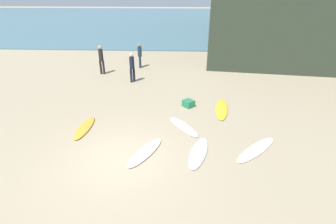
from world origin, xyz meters
The scene contains 12 objects.
ground_plane centered at (0.00, 0.00, 0.00)m, with size 120.00×120.00×0.00m, color tan.
ocean_water centered at (0.00, 35.54, 0.04)m, with size 120.00×40.00×0.08m, color slate.
surfboard_0 centered at (-1.94, 2.03, 0.04)m, with size 0.50×1.92×0.09m, color gold.
surfboard_1 centered at (2.65, 0.49, 0.04)m, with size 0.54×2.01×0.08m, color white.
surfboard_2 centered at (0.78, 0.43, 0.04)m, with size 0.52×2.03×0.09m, color silver.
surfboard_3 centered at (4.73, 0.79, 0.03)m, with size 0.51×2.29×0.06m, color #F8ECCD.
surfboard_4 centered at (2.14, 2.33, 0.04)m, with size 0.51×1.92×0.07m, color white.
surfboard_5 centered at (3.95, 4.09, 0.04)m, with size 0.57×2.37×0.08m, color yellow.
beachgoer_near centered at (-0.88, 7.71, 0.98)m, with size 0.40×0.40×1.75m.
beachgoer_mid centered at (-0.85, 10.68, 0.92)m, with size 0.30×0.34×1.65m.
beachgoer_far centered at (-3.10, 9.13, 1.05)m, with size 0.34×0.31×1.86m.
beach_cooler centered at (2.39, 4.36, 0.16)m, with size 0.48×0.44×0.33m, color #287F51.
Camera 1 is at (1.93, -7.13, 5.42)m, focal length 27.97 mm.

